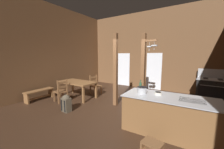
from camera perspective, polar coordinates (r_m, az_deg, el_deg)
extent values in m
cube|color=#382316|center=(4.78, -0.35, -16.01)|extent=(8.10, 8.52, 0.10)
cube|color=brown|center=(7.95, 15.49, 9.83)|extent=(8.10, 0.14, 4.36)
cube|color=brown|center=(7.12, -26.73, 9.50)|extent=(0.14, 8.52, 4.36)
cube|color=white|center=(8.57, 4.50, 2.21)|extent=(1.00, 0.01, 2.05)
cube|color=white|center=(7.83, 17.56, 1.29)|extent=(0.84, 0.01, 2.05)
cube|color=brown|center=(3.68, 23.02, -15.91)|extent=(2.13, 0.98, 0.90)
cube|color=#B7BABF|center=(3.52, 23.44, -9.07)|extent=(2.20, 1.04, 0.02)
cube|color=black|center=(3.50, 31.23, -9.53)|extent=(0.54, 0.42, 0.00)
cube|color=black|center=(4.23, 23.52, -18.59)|extent=(2.00, 0.12, 0.10)
cube|color=black|center=(7.10, 37.05, -5.38)|extent=(1.15, 0.83, 0.90)
cube|color=black|center=(6.73, 37.05, -6.30)|extent=(0.93, 0.07, 0.52)
cylinder|color=#B7BABF|center=(6.65, 37.26, -4.01)|extent=(0.82, 0.08, 0.02)
cube|color=#B7BABF|center=(7.02, 37.38, -1.67)|extent=(1.19, 0.87, 0.03)
cube|color=#B7BABF|center=(7.35, 37.48, 0.31)|extent=(1.14, 0.11, 0.40)
cylinder|color=black|center=(6.87, 39.47, -1.86)|extent=(0.21, 0.21, 0.01)
cylinder|color=black|center=(6.86, 35.35, -1.52)|extent=(0.21, 0.21, 0.01)
cylinder|color=black|center=(7.17, 39.35, -1.51)|extent=(0.21, 0.21, 0.01)
cylinder|color=black|center=(7.16, 35.40, -1.18)|extent=(0.21, 0.21, 0.01)
cylinder|color=black|center=(6.65, 40.19, -3.21)|extent=(0.05, 0.03, 0.04)
cylinder|color=black|center=(6.64, 38.30, -3.06)|extent=(0.05, 0.03, 0.04)
cylinder|color=black|center=(6.63, 36.40, -2.90)|extent=(0.05, 0.03, 0.04)
cylinder|color=black|center=(6.64, 34.51, -2.74)|extent=(0.05, 0.03, 0.04)
cube|color=brown|center=(5.14, 13.20, 1.78)|extent=(0.15, 0.15, 2.71)
cube|color=brown|center=(5.06, 15.79, 13.86)|extent=(0.55, 0.11, 0.06)
cylinder|color=#B7BABF|center=(5.05, 15.81, 12.79)|extent=(0.01, 0.01, 0.19)
cylinder|color=#B7BABF|center=(5.04, 15.75, 11.48)|extent=(0.19, 0.19, 0.04)
cylinder|color=#B7BABF|center=(5.04, 15.72, 10.57)|extent=(0.02, 0.02, 0.14)
cylinder|color=#B7BABF|center=(4.99, 17.78, 12.94)|extent=(0.01, 0.01, 0.16)
cylinder|color=#B7BABF|center=(4.99, 17.73, 11.80)|extent=(0.24, 0.24, 0.04)
cylinder|color=#B7BABF|center=(4.98, 17.69, 10.89)|extent=(0.02, 0.02, 0.14)
cube|color=brown|center=(5.00, 1.52, 1.82)|extent=(0.14, 0.14, 2.71)
cube|color=brown|center=(2.90, 17.02, -26.40)|extent=(0.41, 0.35, 0.04)
cube|color=brown|center=(3.04, 13.86, -27.83)|extent=(0.10, 0.28, 0.26)
cube|color=brown|center=(6.24, -14.81, -3.19)|extent=(1.72, 0.93, 0.06)
cube|color=brown|center=(7.16, -16.57, -4.85)|extent=(0.08, 0.08, 0.68)
cube|color=brown|center=(6.05, -6.88, -6.93)|extent=(0.08, 0.08, 0.68)
cube|color=brown|center=(6.70, -21.72, -5.97)|extent=(0.08, 0.08, 0.68)
cube|color=brown|center=(5.51, -12.23, -8.58)|extent=(0.08, 0.08, 0.68)
cube|color=brown|center=(5.93, -21.27, -6.84)|extent=(0.51, 0.51, 0.04)
cube|color=brown|center=(6.08, -23.58, -8.81)|extent=(0.06, 0.06, 0.41)
cube|color=brown|center=(6.24, -20.37, -8.22)|extent=(0.06, 0.06, 0.41)
cube|color=brown|center=(5.68, -22.17, -7.09)|extent=(0.06, 0.06, 0.95)
cube|color=brown|center=(5.84, -18.78, -6.50)|extent=(0.06, 0.06, 0.95)
cube|color=brown|center=(5.68, -20.63, -3.23)|extent=(0.10, 0.38, 0.07)
cube|color=brown|center=(5.71, -20.54, -5.09)|extent=(0.10, 0.38, 0.07)
cube|color=brown|center=(6.56, -7.02, -4.92)|extent=(0.54, 0.54, 0.04)
cube|color=brown|center=(6.58, -4.66, -6.88)|extent=(0.06, 0.06, 0.41)
cube|color=brown|center=(6.36, -7.39, -7.44)|extent=(0.06, 0.06, 0.41)
cube|color=brown|center=(6.81, -6.64, -4.05)|extent=(0.06, 0.06, 0.95)
cube|color=brown|center=(6.60, -9.33, -4.49)|extent=(0.06, 0.06, 0.95)
cube|color=brown|center=(6.64, -8.03, -1.19)|extent=(0.13, 0.38, 0.07)
cube|color=brown|center=(6.67, -7.99, -2.80)|extent=(0.13, 0.38, 0.07)
cube|color=brown|center=(6.54, -28.91, -6.04)|extent=(0.39, 1.20, 0.04)
cube|color=brown|center=(6.36, -32.98, -8.78)|extent=(0.31, 0.07, 0.40)
cube|color=brown|center=(6.86, -24.90, -7.04)|extent=(0.31, 0.07, 0.40)
cube|color=brown|center=(6.61, -28.73, -8.57)|extent=(0.08, 0.99, 0.06)
cube|color=#4C4233|center=(4.90, -19.10, -12.22)|extent=(0.34, 0.25, 0.48)
cube|color=#4C4233|center=(4.99, -17.77, -12.66)|extent=(0.23, 0.08, 0.17)
cylinder|color=black|center=(4.92, -20.97, -12.24)|extent=(0.04, 0.04, 0.38)
cylinder|color=black|center=(4.76, -19.76, -12.85)|extent=(0.04, 0.04, 0.38)
sphere|color=#4C4233|center=(4.83, -19.22, -9.77)|extent=(0.30, 0.30, 0.27)
cylinder|color=#B7BABF|center=(3.60, 12.84, -6.66)|extent=(0.24, 0.24, 0.17)
cylinder|color=black|center=(3.58, 12.89, -5.31)|extent=(0.25, 0.25, 0.01)
cylinder|color=#B7BABF|center=(3.64, 10.82, -5.77)|extent=(0.05, 0.02, 0.02)
cylinder|color=#B7BABF|center=(3.55, 14.96, -6.26)|extent=(0.05, 0.02, 0.02)
cylinder|color=silver|center=(3.62, 19.28, -7.68)|extent=(0.19, 0.19, 0.07)
cylinder|color=black|center=(3.61, 19.30, -7.16)|extent=(0.15, 0.15, 0.00)
cylinder|color=#2D5638|center=(3.94, 12.15, -4.99)|extent=(0.07, 0.07, 0.22)
cylinder|color=#2D5638|center=(3.91, 12.21, -2.88)|extent=(0.03, 0.03, 0.08)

